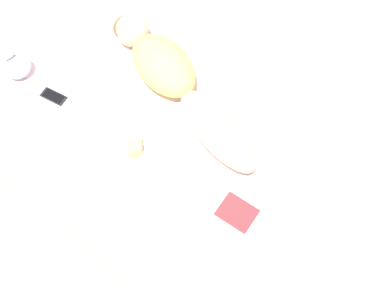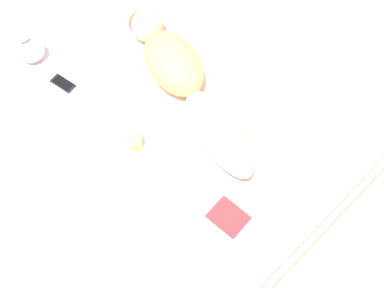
# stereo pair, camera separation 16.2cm
# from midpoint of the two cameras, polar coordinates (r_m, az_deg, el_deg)

# --- Properties ---
(ground_plane) EXTENTS (12.00, 12.00, 0.00)m
(ground_plane) POSITION_cam_midpoint_polar(r_m,az_deg,el_deg) (3.63, -0.25, 0.40)
(ground_plane) COLOR #B7A88E
(bed) EXTENTS (1.84, 2.24, 0.50)m
(bed) POSITION_cam_midpoint_polar(r_m,az_deg,el_deg) (3.41, -0.26, 2.35)
(bed) COLOR beige
(bed) RESTS_ON ground_plane
(person) EXTENTS (0.55, 1.32, 0.23)m
(person) POSITION_cam_midpoint_polar(r_m,az_deg,el_deg) (3.16, 0.51, 6.94)
(person) COLOR #DBB28E
(person) RESTS_ON bed
(open_magazine) EXTENTS (0.52, 0.32, 0.01)m
(open_magazine) POSITION_cam_midpoint_polar(r_m,az_deg,el_deg) (2.84, 3.99, -9.59)
(open_magazine) COLOR silver
(open_magazine) RESTS_ON bed
(coffee_mug) EXTENTS (0.12, 0.09, 0.08)m
(coffee_mug) POSITION_cam_midpoint_polar(r_m,az_deg,el_deg) (3.01, -4.60, 0.09)
(coffee_mug) COLOR tan
(coffee_mug) RESTS_ON bed
(cell_phone) EXTENTS (0.10, 0.17, 0.01)m
(cell_phone) POSITION_cam_midpoint_polar(r_m,az_deg,el_deg) (3.33, -12.24, 6.27)
(cell_phone) COLOR black
(cell_phone) RESTS_ON bed
(plush_toy) EXTENTS (0.16, 0.18, 0.21)m
(plush_toy) POSITION_cam_midpoint_polar(r_m,az_deg,el_deg) (3.43, -15.61, 9.78)
(plush_toy) COLOR #B2BCCC
(plush_toy) RESTS_ON bed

